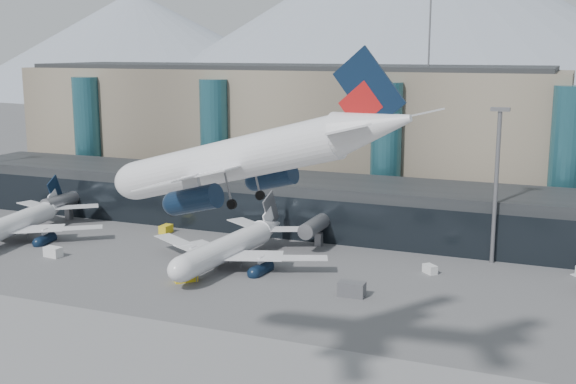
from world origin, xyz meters
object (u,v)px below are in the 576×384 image
(jet_parked_mid, at_px, (236,238))
(veh_c, at_px, (352,289))
(veh_a, at_px, (53,252))
(jet_parked_left, at_px, (23,215))
(veh_g, at_px, (430,269))
(veh_b, at_px, (166,229))
(hero_jet, at_px, (256,147))
(veh_h, at_px, (186,275))
(lightmast_mid, at_px, (496,177))

(jet_parked_mid, xyz_separation_m, veh_c, (22.62, -8.88, -3.16))
(veh_a, relative_size, veh_c, 0.80)
(jet_parked_left, xyz_separation_m, veh_g, (75.35, 6.05, -3.45))
(veh_b, bearing_deg, hero_jet, -139.39)
(hero_jet, bearing_deg, veh_h, 138.28)
(veh_a, bearing_deg, jet_parked_left, 155.18)
(lightmast_mid, relative_size, veh_c, 6.73)
(lightmast_mid, bearing_deg, veh_g, -131.06)
(veh_h, bearing_deg, veh_a, 129.88)
(jet_parked_mid, height_order, veh_c, jet_parked_mid)
(veh_b, relative_size, veh_c, 0.71)
(veh_a, height_order, veh_g, veh_a)
(hero_jet, xyz_separation_m, veh_g, (6.65, 50.71, -25.44))
(lightmast_mid, height_order, veh_h, lightmast_mid)
(jet_parked_left, height_order, jet_parked_mid, jet_parked_mid)
(veh_b, bearing_deg, lightmast_mid, -84.68)
(veh_b, height_order, veh_c, veh_c)
(veh_a, bearing_deg, veh_h, 0.96)
(hero_jet, xyz_separation_m, veh_b, (-45.27, 56.93, -25.35))
(veh_a, bearing_deg, veh_g, 20.83)
(hero_jet, height_order, jet_parked_mid, hero_jet)
(veh_a, bearing_deg, lightmast_mid, 26.55)
(lightmast_mid, distance_m, veh_g, 18.72)
(hero_jet, height_order, veh_a, hero_jet)
(lightmast_mid, relative_size, veh_h, 7.40)
(hero_jet, relative_size, jet_parked_mid, 0.98)
(veh_b, bearing_deg, jet_parked_left, 119.77)
(jet_parked_left, height_order, veh_g, jet_parked_left)
(veh_a, distance_m, veh_h, 27.64)
(jet_parked_left, relative_size, veh_h, 9.78)
(hero_jet, distance_m, veh_b, 77.03)
(veh_b, bearing_deg, veh_c, -113.69)
(veh_b, bearing_deg, veh_a, 158.50)
(lightmast_mid, relative_size, veh_b, 9.51)
(veh_h, bearing_deg, jet_parked_left, 120.21)
(jet_parked_mid, bearing_deg, veh_a, 111.16)
(veh_h, bearing_deg, hero_jet, -94.48)
(veh_c, bearing_deg, veh_h, -174.51)
(veh_b, distance_m, veh_g, 52.29)
(veh_g, xyz_separation_m, veh_h, (-33.68, -17.88, 0.27))
(hero_jet, distance_m, jet_parked_left, 84.84)
(veh_a, relative_size, veh_b, 1.12)
(veh_g, bearing_deg, jet_parked_left, -131.93)
(hero_jet, height_order, veh_h, hero_jet)
(jet_parked_mid, bearing_deg, hero_jet, -146.74)
(lightmast_mid, height_order, veh_b, lightmast_mid)
(jet_parked_left, bearing_deg, hero_jet, -132.31)
(jet_parked_left, height_order, veh_a, jet_parked_left)
(veh_c, relative_size, veh_g, 1.63)
(lightmast_mid, xyz_separation_m, veh_c, (-16.62, -24.48, -13.36))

